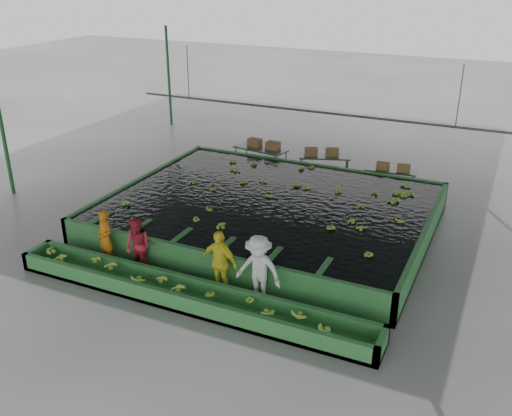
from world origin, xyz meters
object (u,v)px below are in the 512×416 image
at_px(flotation_tank, 269,212).
at_px(packing_table_mid, 324,166).
at_px(worker_d, 258,270).
at_px(box_stack_right, 393,170).
at_px(sorting_trough, 187,294).
at_px(worker_a, 105,238).
at_px(worker_c, 219,262).
at_px(box_stack_mid, 321,155).
at_px(worker_b, 138,246).
at_px(packing_table_left, 261,159).
at_px(box_stack_left, 264,147).
at_px(packing_table_right, 390,180).

bearing_deg(flotation_tank, packing_table_mid, 88.27).
xyz_separation_m(worker_d, box_stack_right, (1.33, 8.91, -0.08)).
bearing_deg(worker_d, packing_table_mid, 99.04).
relative_size(sorting_trough, packing_table_mid, 5.03).
bearing_deg(box_stack_right, worker_a, -124.18).
bearing_deg(sorting_trough, worker_d, 26.37).
bearing_deg(flotation_tank, sorting_trough, -90.00).
height_order(worker_c, worker_d, worker_d).
distance_m(packing_table_mid, box_stack_mid, 0.47).
bearing_deg(box_stack_right, worker_b, -119.05).
relative_size(sorting_trough, box_stack_right, 8.22).
bearing_deg(box_stack_right, packing_table_left, 179.71).
distance_m(worker_b, box_stack_left, 9.04).
xyz_separation_m(flotation_tank, packing_table_left, (-2.43, 4.64, 0.04)).
xyz_separation_m(worker_a, worker_d, (4.72, 0.00, 0.11)).
bearing_deg(box_stack_mid, worker_a, -108.71).
height_order(sorting_trough, box_stack_mid, box_stack_mid).
bearing_deg(sorting_trough, worker_b, 158.28).
distance_m(packing_table_right, box_stack_left, 5.23).
bearing_deg(box_stack_mid, box_stack_left, -173.90).
height_order(worker_a, packing_table_mid, worker_a).
relative_size(flotation_tank, worker_c, 5.67).
distance_m(box_stack_mid, box_stack_right, 2.93).
xyz_separation_m(worker_a, worker_c, (3.62, 0.00, 0.06)).
bearing_deg(packing_table_right, worker_d, -97.83).
distance_m(worker_d, packing_table_right, 9.10).
xyz_separation_m(worker_c, packing_table_left, (-2.94, 8.94, -0.39)).
bearing_deg(flotation_tank, worker_c, -83.18).
bearing_deg(sorting_trough, packing_table_left, 104.00).
bearing_deg(box_stack_mid, worker_c, -87.06).
relative_size(flotation_tank, box_stack_mid, 7.48).
distance_m(packing_table_left, box_stack_right, 5.38).
relative_size(sorting_trough, worker_b, 6.29).
xyz_separation_m(flotation_tank, worker_d, (1.61, -4.30, 0.48)).
distance_m(worker_c, packing_table_left, 9.42).
relative_size(flotation_tank, worker_b, 6.29).
height_order(sorting_trough, worker_c, worker_c).
xyz_separation_m(worker_a, packing_table_mid, (3.26, 9.32, -0.37)).
xyz_separation_m(packing_table_left, box_stack_left, (0.09, 0.10, 0.49)).
relative_size(sorting_trough, worker_a, 6.11).
relative_size(sorting_trough, packing_table_left, 4.61).
height_order(worker_b, packing_table_right, worker_b).
height_order(packing_table_mid, box_stack_right, box_stack_right).
xyz_separation_m(worker_b, box_stack_mid, (2.05, 9.29, 0.11)).
distance_m(worker_a, packing_table_mid, 9.88).
xyz_separation_m(worker_b, packing_table_left, (-0.42, 8.94, -0.30)).
distance_m(worker_c, box_stack_mid, 9.30).
bearing_deg(packing_table_right, worker_b, -118.36).
relative_size(packing_table_mid, packing_table_right, 1.07).
bearing_deg(worker_d, box_stack_mid, 99.77).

